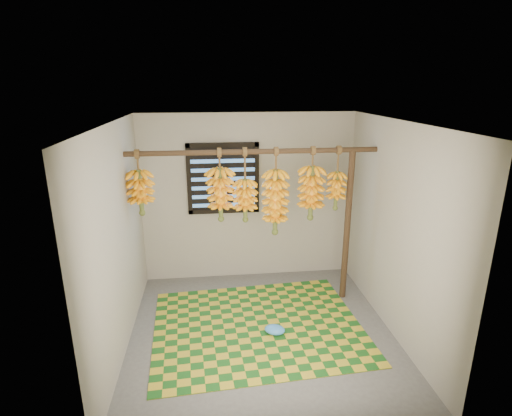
{
  "coord_description": "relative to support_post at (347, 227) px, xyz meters",
  "views": [
    {
      "loc": [
        -0.53,
        -3.95,
        2.77
      ],
      "look_at": [
        0.0,
        0.55,
        1.35
      ],
      "focal_mm": 28.0,
      "sensor_mm": 36.0,
      "label": 1
    }
  ],
  "objects": [
    {
      "name": "banana_bunch_c",
      "position": [
        -1.31,
        0.0,
        0.41
      ],
      "size": [
        0.29,
        0.29,
        0.91
      ],
      "color": "brown",
      "rests_on": "hanging_pole"
    },
    {
      "name": "banana_bunch_a",
      "position": [
        -2.55,
        -0.0,
        0.55
      ],
      "size": [
        0.31,
        0.31,
        0.78
      ],
      "color": "brown",
      "rests_on": "hanging_pole"
    },
    {
      "name": "floor",
      "position": [
        -1.2,
        -0.7,
        -1.0
      ],
      "size": [
        3.0,
        3.0,
        0.01
      ],
      "primitive_type": "cube",
      "color": "#535353",
      "rests_on": "ground"
    },
    {
      "name": "window",
      "position": [
        -1.55,
        0.78,
        0.5
      ],
      "size": [
        1.0,
        0.04,
        1.0
      ],
      "color": "black",
      "rests_on": "wall_back"
    },
    {
      "name": "banana_bunch_f",
      "position": [
        -0.18,
        0.0,
        0.5
      ],
      "size": [
        0.25,
        0.25,
        0.81
      ],
      "color": "brown",
      "rests_on": "hanging_pole"
    },
    {
      "name": "woven_mat",
      "position": [
        -1.23,
        -0.56,
        -0.99
      ],
      "size": [
        2.54,
        2.08,
        0.01
      ],
      "primitive_type": "cube",
      "rotation": [
        0.0,
        0.0,
        0.06
      ],
      "color": "#195519",
      "rests_on": "floor"
    },
    {
      "name": "ceiling",
      "position": [
        -1.2,
        -0.7,
        1.4
      ],
      "size": [
        3.0,
        3.0,
        0.01
      ],
      "primitive_type": "cube",
      "color": "silver",
      "rests_on": "wall_back"
    },
    {
      "name": "wall_right",
      "position": [
        0.3,
        -0.7,
        0.2
      ],
      "size": [
        0.01,
        3.0,
        2.4
      ],
      "primitive_type": "cube",
      "color": "gray",
      "rests_on": "floor"
    },
    {
      "name": "hanging_pole",
      "position": [
        -1.2,
        0.0,
        1.0
      ],
      "size": [
        3.0,
        0.06,
        0.06
      ],
      "primitive_type": "cylinder",
      "rotation": [
        0.0,
        1.57,
        0.0
      ],
      "color": "#402D1D",
      "rests_on": "wall_left"
    },
    {
      "name": "wall_back",
      "position": [
        -1.2,
        0.8,
        0.2
      ],
      "size": [
        3.0,
        0.01,
        2.4
      ],
      "primitive_type": "cube",
      "color": "gray",
      "rests_on": "floor"
    },
    {
      "name": "banana_bunch_e",
      "position": [
        -0.49,
        0.0,
        0.47
      ],
      "size": [
        0.32,
        0.32,
        0.92
      ],
      "color": "brown",
      "rests_on": "hanging_pole"
    },
    {
      "name": "plastic_bag",
      "position": [
        -1.05,
        -0.74,
        -0.94
      ],
      "size": [
        0.29,
        0.25,
        0.1
      ],
      "primitive_type": "ellipsoid",
      "rotation": [
        0.0,
        0.0,
        -0.4
      ],
      "color": "#3D8BE5",
      "rests_on": "woven_mat"
    },
    {
      "name": "support_post",
      "position": [
        0.0,
        0.0,
        0.0
      ],
      "size": [
        0.08,
        0.08,
        2.0
      ],
      "primitive_type": "cylinder",
      "color": "#402D1D",
      "rests_on": "floor"
    },
    {
      "name": "banana_bunch_d",
      "position": [
        -0.94,
        0.0,
        0.37
      ],
      "size": [
        0.31,
        0.31,
        1.09
      ],
      "color": "brown",
      "rests_on": "hanging_pole"
    },
    {
      "name": "wall_left",
      "position": [
        -2.71,
        -0.7,
        0.2
      ],
      "size": [
        0.01,
        3.0,
        2.4
      ],
      "primitive_type": "cube",
      "color": "gray",
      "rests_on": "floor"
    },
    {
      "name": "banana_bunch_b",
      "position": [
        -1.61,
        0.0,
        0.49
      ],
      "size": [
        0.32,
        0.32,
        0.89
      ],
      "color": "brown",
      "rests_on": "hanging_pole"
    }
  ]
}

